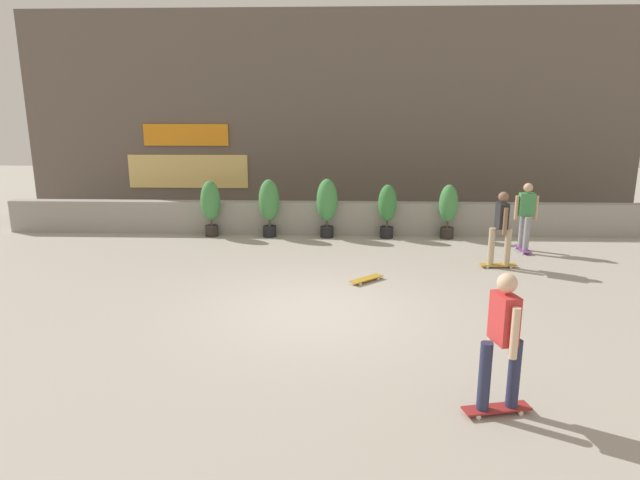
{
  "coord_description": "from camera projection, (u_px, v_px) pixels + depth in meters",
  "views": [
    {
      "loc": [
        0.41,
        -8.92,
        3.43
      ],
      "look_at": [
        0.0,
        1.5,
        0.9
      ],
      "focal_mm": 30.41,
      "sensor_mm": 36.0,
      "label": 1
    }
  ],
  "objects": [
    {
      "name": "planter_wall",
      "position": [
        326.0,
        218.0,
        15.21
      ],
      "size": [
        18.0,
        0.4,
        0.9
      ],
      "primitive_type": "cube",
      "color": "gray",
      "rests_on": "ground"
    },
    {
      "name": "skater_far_left",
      "position": [
        503.0,
        338.0,
        6.05
      ],
      "size": [
        0.82,
        0.55,
        1.7
      ],
      "color": "maroon",
      "rests_on": "ground"
    },
    {
      "name": "potted_plant_2",
      "position": [
        327.0,
        203.0,
        14.65
      ],
      "size": [
        0.57,
        0.57,
        1.61
      ],
      "color": "black",
      "rests_on": "ground"
    },
    {
      "name": "skater_by_wall_left",
      "position": [
        526.0,
        214.0,
        13.17
      ],
      "size": [
        0.56,
        0.8,
        1.7
      ],
      "color": "#72338C",
      "rests_on": "ground"
    },
    {
      "name": "potted_plant_4",
      "position": [
        448.0,
        208.0,
        14.55
      ],
      "size": [
        0.5,
        0.5,
        1.47
      ],
      "color": "#2D2823",
      "rests_on": "ground"
    },
    {
      "name": "skateboard_near_camera",
      "position": [
        367.0,
        279.0,
        11.03
      ],
      "size": [
        0.72,
        0.7,
        0.08
      ],
      "color": "#BF8C26",
      "rests_on": "ground"
    },
    {
      "name": "potted_plant_1",
      "position": [
        269.0,
        203.0,
        14.72
      ],
      "size": [
        0.55,
        0.55,
        1.58
      ],
      "color": "black",
      "rests_on": "ground"
    },
    {
      "name": "potted_plant_3",
      "position": [
        387.0,
        207.0,
        14.61
      ],
      "size": [
        0.49,
        0.49,
        1.46
      ],
      "color": "black",
      "rests_on": "ground"
    },
    {
      "name": "ground_plane",
      "position": [
        317.0,
        310.0,
        9.49
      ],
      "size": [
        48.0,
        48.0,
        0.0
      ],
      "primitive_type": "plane",
      "color": "#A8A093"
    },
    {
      "name": "building_backdrop",
      "position": [
        330.0,
        114.0,
        18.43
      ],
      "size": [
        20.0,
        2.08,
        6.5
      ],
      "color": "#60564C",
      "rests_on": "ground"
    },
    {
      "name": "potted_plant_0",
      "position": [
        211.0,
        204.0,
        14.79
      ],
      "size": [
        0.53,
        0.53,
        1.54
      ],
      "color": "#2D2823",
      "rests_on": "ground"
    },
    {
      "name": "skater_far_right",
      "position": [
        501.0,
        226.0,
        11.81
      ],
      "size": [
        0.81,
        0.56,
        1.7
      ],
      "color": "#BF8C26",
      "rests_on": "ground"
    }
  ]
}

